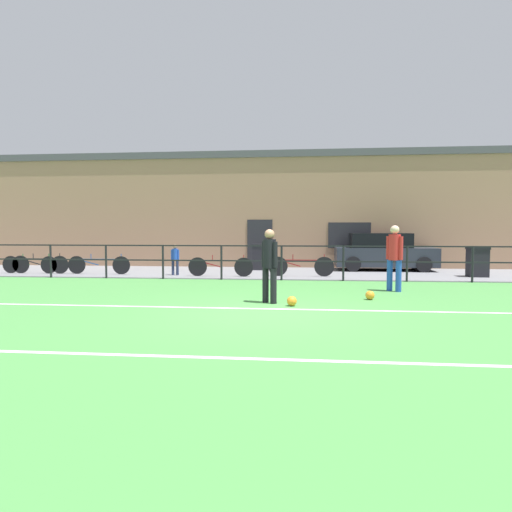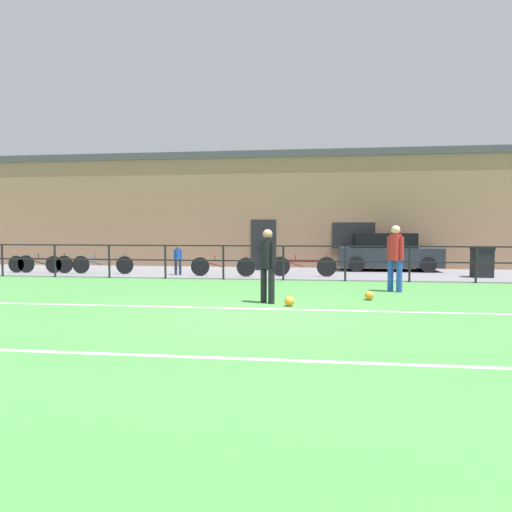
{
  "view_description": "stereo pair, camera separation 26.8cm",
  "coord_description": "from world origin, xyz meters",
  "px_view_note": "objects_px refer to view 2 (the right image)",
  "views": [
    {
      "loc": [
        0.78,
        -9.07,
        1.65
      ],
      "look_at": [
        -0.55,
        3.28,
        0.95
      ],
      "focal_mm": 32.36,
      "sensor_mm": 36.0,
      "label": 1
    },
    {
      "loc": [
        1.04,
        -9.04,
        1.65
      ],
      "look_at": [
        -0.55,
        3.28,
        0.95
      ],
      "focal_mm": 32.36,
      "sensor_mm": 36.0,
      "label": 2
    }
  ],
  "objects_px": {
    "bicycle_parked_4": "(35,264)",
    "trash_bin_0": "(262,257)",
    "player_goalkeeper": "(268,261)",
    "soccer_ball_match": "(289,301)",
    "trash_bin_1": "(482,262)",
    "soccer_ball_spare": "(369,296)",
    "bicycle_parked_0": "(45,264)",
    "player_striker": "(395,254)",
    "bicycle_parked_1": "(103,264)",
    "parked_car_red": "(388,253)",
    "spectator_child": "(178,258)",
    "bicycle_parked_2": "(303,266)",
    "bicycle_parked_3": "(223,266)"
  },
  "relations": [
    {
      "from": "bicycle_parked_4",
      "to": "trash_bin_0",
      "type": "height_order",
      "value": "trash_bin_0"
    },
    {
      "from": "player_goalkeeper",
      "to": "soccer_ball_match",
      "type": "xyz_separation_m",
      "value": [
        0.52,
        -0.37,
        -0.84
      ]
    },
    {
      "from": "trash_bin_0",
      "to": "trash_bin_1",
      "type": "height_order",
      "value": "trash_bin_0"
    },
    {
      "from": "soccer_ball_spare",
      "to": "bicycle_parked_0",
      "type": "xyz_separation_m",
      "value": [
        -11.43,
        5.19,
        0.26
      ]
    },
    {
      "from": "trash_bin_1",
      "to": "player_striker",
      "type": "bearing_deg",
      "value": -131.42
    },
    {
      "from": "bicycle_parked_1",
      "to": "parked_car_red",
      "type": "bearing_deg",
      "value": 14.64
    },
    {
      "from": "bicycle_parked_1",
      "to": "bicycle_parked_4",
      "type": "relative_size",
      "value": 1.09
    },
    {
      "from": "player_striker",
      "to": "soccer_ball_match",
      "type": "height_order",
      "value": "player_striker"
    },
    {
      "from": "soccer_ball_spare",
      "to": "bicycle_parked_1",
      "type": "xyz_separation_m",
      "value": [
        -9.13,
        5.19,
        0.26
      ]
    },
    {
      "from": "trash_bin_0",
      "to": "spectator_child",
      "type": "bearing_deg",
      "value": -138.05
    },
    {
      "from": "bicycle_parked_4",
      "to": "bicycle_parked_2",
      "type": "bearing_deg",
      "value": 0.0
    },
    {
      "from": "player_striker",
      "to": "spectator_child",
      "type": "bearing_deg",
      "value": 14.05
    },
    {
      "from": "player_goalkeeper",
      "to": "parked_car_red",
      "type": "height_order",
      "value": "player_goalkeeper"
    },
    {
      "from": "soccer_ball_match",
      "to": "bicycle_parked_2",
      "type": "bearing_deg",
      "value": 88.85
    },
    {
      "from": "spectator_child",
      "to": "parked_car_red",
      "type": "distance_m",
      "value": 8.34
    },
    {
      "from": "bicycle_parked_3",
      "to": "trash_bin_1",
      "type": "bearing_deg",
      "value": 5.26
    },
    {
      "from": "bicycle_parked_2",
      "to": "player_striker",
      "type": "bearing_deg",
      "value": -54.72
    },
    {
      "from": "soccer_ball_match",
      "to": "parked_car_red",
      "type": "distance_m",
      "value": 9.75
    },
    {
      "from": "bicycle_parked_1",
      "to": "bicycle_parked_3",
      "type": "distance_m",
      "value": 4.64
    },
    {
      "from": "bicycle_parked_0",
      "to": "soccer_ball_match",
      "type": "bearing_deg",
      "value": -33.25
    },
    {
      "from": "bicycle_parked_1",
      "to": "trash_bin_1",
      "type": "distance_m",
      "value": 13.58
    },
    {
      "from": "player_striker",
      "to": "bicycle_parked_1",
      "type": "xyz_separation_m",
      "value": [
        -9.98,
        3.59,
        -0.64
      ]
    },
    {
      "from": "spectator_child",
      "to": "bicycle_parked_2",
      "type": "height_order",
      "value": "spectator_child"
    },
    {
      "from": "soccer_ball_match",
      "to": "bicycle_parked_1",
      "type": "relative_size",
      "value": 0.09
    },
    {
      "from": "bicycle_parked_0",
      "to": "trash_bin_1",
      "type": "xyz_separation_m",
      "value": [
        15.87,
        0.48,
        0.18
      ]
    },
    {
      "from": "soccer_ball_spare",
      "to": "trash_bin_1",
      "type": "xyz_separation_m",
      "value": [
        4.44,
        5.67,
        0.44
      ]
    },
    {
      "from": "player_goalkeeper",
      "to": "bicycle_parked_3",
      "type": "distance_m",
      "value": 6.02
    },
    {
      "from": "player_striker",
      "to": "soccer_ball_spare",
      "type": "distance_m",
      "value": 2.03
    },
    {
      "from": "bicycle_parked_0",
      "to": "player_goalkeeper",
      "type": "bearing_deg",
      "value": -33.13
    },
    {
      "from": "parked_car_red",
      "to": "trash_bin_1",
      "type": "height_order",
      "value": "parked_car_red"
    },
    {
      "from": "soccer_ball_match",
      "to": "bicycle_parked_1",
      "type": "distance_m",
      "value": 9.66
    },
    {
      "from": "player_goalkeeper",
      "to": "soccer_ball_spare",
      "type": "distance_m",
      "value": 2.59
    },
    {
      "from": "spectator_child",
      "to": "trash_bin_0",
      "type": "distance_m",
      "value": 3.75
    },
    {
      "from": "spectator_child",
      "to": "bicycle_parked_3",
      "type": "height_order",
      "value": "spectator_child"
    },
    {
      "from": "trash_bin_1",
      "to": "soccer_ball_match",
      "type": "bearing_deg",
      "value": -132.69
    },
    {
      "from": "spectator_child",
      "to": "bicycle_parked_4",
      "type": "distance_m",
      "value": 5.64
    },
    {
      "from": "trash_bin_1",
      "to": "spectator_child",
      "type": "bearing_deg",
      "value": -176.98
    },
    {
      "from": "bicycle_parked_0",
      "to": "parked_car_red",
      "type": "bearing_deg",
      "value": 12.15
    },
    {
      "from": "soccer_ball_match",
      "to": "bicycle_parked_2",
      "type": "relative_size",
      "value": 0.09
    },
    {
      "from": "player_goalkeeper",
      "to": "trash_bin_0",
      "type": "distance_m",
      "value": 8.44
    },
    {
      "from": "bicycle_parked_2",
      "to": "bicycle_parked_0",
      "type": "bearing_deg",
      "value": 180.0
    },
    {
      "from": "soccer_ball_spare",
      "to": "bicycle_parked_4",
      "type": "height_order",
      "value": "bicycle_parked_4"
    },
    {
      "from": "bicycle_parked_3",
      "to": "parked_car_red",
      "type": "bearing_deg",
      "value": 27.28
    },
    {
      "from": "spectator_child",
      "to": "parked_car_red",
      "type": "xyz_separation_m",
      "value": [
        7.82,
        2.89,
        0.09
      ]
    },
    {
      "from": "player_goalkeeper",
      "to": "bicycle_parked_0",
      "type": "bearing_deg",
      "value": -173.63
    },
    {
      "from": "player_goalkeeper",
      "to": "trash_bin_0",
      "type": "xyz_separation_m",
      "value": [
        -1.08,
        8.36,
        -0.4
      ]
    },
    {
      "from": "soccer_ball_match",
      "to": "bicycle_parked_3",
      "type": "height_order",
      "value": "bicycle_parked_3"
    },
    {
      "from": "spectator_child",
      "to": "bicycle_parked_3",
      "type": "distance_m",
      "value": 1.75
    },
    {
      "from": "bicycle_parked_3",
      "to": "trash_bin_0",
      "type": "distance_m",
      "value": 2.98
    },
    {
      "from": "player_goalkeeper",
      "to": "trash_bin_1",
      "type": "distance_m",
      "value": 9.33
    }
  ]
}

